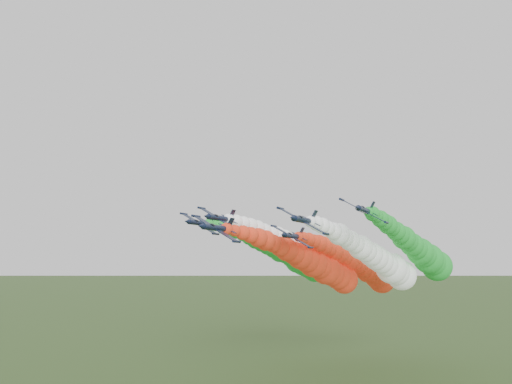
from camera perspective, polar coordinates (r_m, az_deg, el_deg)
jet_lead at (r=132.07m, az=6.86°, el=-8.26°), size 15.36×71.03×18.07m
jet_inner_left at (r=144.30m, az=6.41°, el=-7.25°), size 15.93×71.61×18.64m
jet_inner_right at (r=134.27m, az=14.03°, el=-7.66°), size 15.60×71.28×18.31m
jet_outer_left at (r=155.29m, az=3.97°, el=-7.39°), size 15.60×71.28×18.32m
jet_outer_right at (r=145.97m, az=18.31°, el=-6.55°), size 15.97×71.65×18.68m
jet_trail at (r=153.11m, az=11.87°, el=-8.34°), size 15.80×71.47×18.51m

